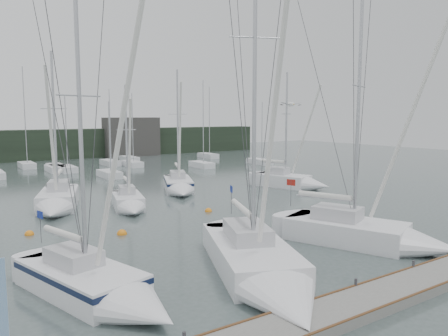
{
  "coord_description": "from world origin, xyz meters",
  "views": [
    {
      "loc": [
        -12.07,
        -15.37,
        7.34
      ],
      "look_at": [
        1.52,
        5.0,
        4.4
      ],
      "focal_mm": 35.0,
      "sensor_mm": 36.0,
      "label": 1
    }
  ],
  "objects_px": {
    "sailboat_mid_d": "(179,187)",
    "sailboat_mid_e": "(295,182)",
    "buoy_c": "(29,235)",
    "sailboat_near_right": "(381,237)",
    "sailboat_mid_b": "(56,203)",
    "buoy_a": "(122,234)",
    "sailboat_mid_c": "(130,204)",
    "sailboat_near_left": "(104,290)",
    "sailboat_near_center": "(265,273)",
    "buoy_b": "(208,211)"
  },
  "relations": [
    {
      "from": "sailboat_near_left",
      "to": "buoy_b",
      "type": "height_order",
      "value": "sailboat_near_left"
    },
    {
      "from": "sailboat_mid_c",
      "to": "buoy_c",
      "type": "height_order",
      "value": "sailboat_mid_c"
    },
    {
      "from": "sailboat_mid_d",
      "to": "buoy_a",
      "type": "relative_size",
      "value": 20.04
    },
    {
      "from": "buoy_c",
      "to": "sailboat_near_right",
      "type": "bearing_deg",
      "value": -40.91
    },
    {
      "from": "sailboat_near_left",
      "to": "sailboat_near_center",
      "type": "xyz_separation_m",
      "value": [
        6.34,
        -2.18,
        0.03
      ]
    },
    {
      "from": "sailboat_near_center",
      "to": "sailboat_mid_b",
      "type": "relative_size",
      "value": 1.4
    },
    {
      "from": "sailboat_near_left",
      "to": "sailboat_mid_e",
      "type": "xyz_separation_m",
      "value": [
        25.29,
        16.37,
        0.04
      ]
    },
    {
      "from": "sailboat_mid_c",
      "to": "buoy_a",
      "type": "distance_m",
      "value": 6.91
    },
    {
      "from": "sailboat_mid_e",
      "to": "buoy_c",
      "type": "distance_m",
      "value": 26.21
    },
    {
      "from": "sailboat_mid_e",
      "to": "buoy_c",
      "type": "relative_size",
      "value": 22.16
    },
    {
      "from": "sailboat_near_left",
      "to": "sailboat_mid_d",
      "type": "height_order",
      "value": "sailboat_near_left"
    },
    {
      "from": "sailboat_near_left",
      "to": "sailboat_near_center",
      "type": "bearing_deg",
      "value": -34.83
    },
    {
      "from": "buoy_b",
      "to": "sailboat_mid_d",
      "type": "bearing_deg",
      "value": 76.65
    },
    {
      "from": "buoy_a",
      "to": "buoy_c",
      "type": "xyz_separation_m",
      "value": [
        -4.82,
        3.09,
        0.0
      ]
    },
    {
      "from": "sailboat_near_center",
      "to": "buoy_b",
      "type": "xyz_separation_m",
      "value": [
        5.79,
        14.04,
        -0.6
      ]
    },
    {
      "from": "sailboat_mid_b",
      "to": "sailboat_mid_d",
      "type": "relative_size",
      "value": 1.05
    },
    {
      "from": "sailboat_near_left",
      "to": "sailboat_near_right",
      "type": "bearing_deg",
      "value": -21.08
    },
    {
      "from": "sailboat_near_left",
      "to": "sailboat_mid_c",
      "type": "relative_size",
      "value": 1.32
    },
    {
      "from": "sailboat_mid_c",
      "to": "sailboat_mid_e",
      "type": "xyz_separation_m",
      "value": [
        18.11,
        0.85,
        0.09
      ]
    },
    {
      "from": "sailboat_near_right",
      "to": "sailboat_mid_e",
      "type": "xyz_separation_m",
      "value": [
        10.0,
        17.76,
        0.0
      ]
    },
    {
      "from": "sailboat_mid_d",
      "to": "sailboat_mid_c",
      "type": "bearing_deg",
      "value": -121.97
    },
    {
      "from": "sailboat_near_right",
      "to": "sailboat_mid_d",
      "type": "relative_size",
      "value": 1.21
    },
    {
      "from": "sailboat_near_right",
      "to": "sailboat_mid_d",
      "type": "height_order",
      "value": "sailboat_near_right"
    },
    {
      "from": "sailboat_mid_b",
      "to": "sailboat_mid_d",
      "type": "height_order",
      "value": "sailboat_mid_b"
    },
    {
      "from": "buoy_b",
      "to": "buoy_c",
      "type": "xyz_separation_m",
      "value": [
        -12.73,
        0.52,
        0.0
      ]
    },
    {
      "from": "sailboat_near_right",
      "to": "buoy_b",
      "type": "distance_m",
      "value": 13.65
    },
    {
      "from": "buoy_b",
      "to": "sailboat_mid_b",
      "type": "bearing_deg",
      "value": 146.29
    },
    {
      "from": "sailboat_near_right",
      "to": "sailboat_mid_d",
      "type": "distance_m",
      "value": 21.87
    },
    {
      "from": "sailboat_near_right",
      "to": "sailboat_mid_b",
      "type": "xyz_separation_m",
      "value": [
        -12.92,
        19.76,
        0.03
      ]
    },
    {
      "from": "sailboat_mid_d",
      "to": "buoy_c",
      "type": "relative_size",
      "value": 22.17
    },
    {
      "from": "buoy_b",
      "to": "sailboat_mid_c",
      "type": "bearing_deg",
      "value": 143.57
    },
    {
      "from": "buoy_a",
      "to": "buoy_c",
      "type": "relative_size",
      "value": 1.11
    },
    {
      "from": "sailboat_mid_b",
      "to": "sailboat_mid_c",
      "type": "distance_m",
      "value": 5.59
    },
    {
      "from": "sailboat_mid_c",
      "to": "buoy_c",
      "type": "relative_size",
      "value": 18.36
    },
    {
      "from": "sailboat_mid_d",
      "to": "buoy_c",
      "type": "bearing_deg",
      "value": -128.6
    },
    {
      "from": "sailboat_near_right",
      "to": "buoy_a",
      "type": "distance_m",
      "value": 15.41
    },
    {
      "from": "sailboat_near_left",
      "to": "buoy_a",
      "type": "xyz_separation_m",
      "value": [
        4.21,
        9.3,
        -0.56
      ]
    },
    {
      "from": "sailboat_near_left",
      "to": "buoy_b",
      "type": "relative_size",
      "value": 25.11
    },
    {
      "from": "buoy_b",
      "to": "buoy_a",
      "type": "bearing_deg",
      "value": -162.02
    },
    {
      "from": "sailboat_near_center",
      "to": "buoy_a",
      "type": "height_order",
      "value": "sailboat_near_center"
    },
    {
      "from": "buoy_a",
      "to": "buoy_b",
      "type": "distance_m",
      "value": 8.32
    },
    {
      "from": "sailboat_near_center",
      "to": "sailboat_mid_e",
      "type": "distance_m",
      "value": 26.52
    },
    {
      "from": "sailboat_near_center",
      "to": "sailboat_mid_b",
      "type": "distance_m",
      "value": 20.92
    },
    {
      "from": "sailboat_mid_d",
      "to": "sailboat_mid_e",
      "type": "bearing_deg",
      "value": 2.64
    },
    {
      "from": "sailboat_mid_c",
      "to": "sailboat_mid_d",
      "type": "xyz_separation_m",
      "value": [
        6.98,
        4.93,
        0.07
      ]
    },
    {
      "from": "sailboat_mid_d",
      "to": "buoy_c",
      "type": "xyz_separation_m",
      "value": [
        -14.77,
        -8.06,
        -0.58
      ]
    },
    {
      "from": "sailboat_mid_e",
      "to": "buoy_c",
      "type": "height_order",
      "value": "sailboat_mid_e"
    },
    {
      "from": "buoy_a",
      "to": "sailboat_mid_d",
      "type": "bearing_deg",
      "value": 48.25
    },
    {
      "from": "sailboat_near_right",
      "to": "sailboat_mid_e",
      "type": "relative_size",
      "value": 1.22
    },
    {
      "from": "sailboat_mid_c",
      "to": "buoy_b",
      "type": "distance_m",
      "value": 6.16
    }
  ]
}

